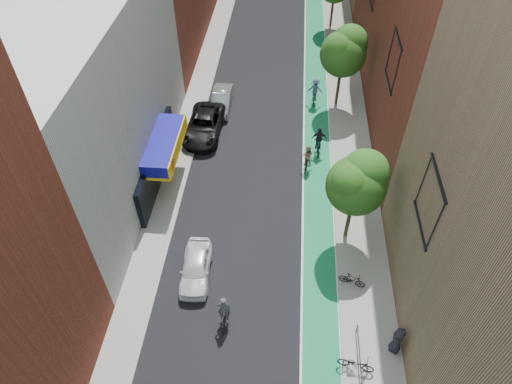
% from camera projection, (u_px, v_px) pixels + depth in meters
% --- Properties ---
extents(bike_lane, '(2.00, 68.00, 0.01)m').
position_uv_depth(bike_lane, '(316.00, 90.00, 39.28)').
color(bike_lane, '#157744').
rests_on(bike_lane, ground).
extents(sidewalk_left, '(2.00, 68.00, 0.15)m').
position_uv_depth(sidewalk_left, '(201.00, 85.00, 39.80)').
color(sidewalk_left, gray).
rests_on(sidewalk_left, ground).
extents(sidewalk_right, '(3.00, 68.00, 0.15)m').
position_uv_depth(sidewalk_right, '(345.00, 91.00, 39.09)').
color(sidewalk_right, gray).
rests_on(sidewalk_right, ground).
extents(building_left_white, '(8.00, 20.00, 12.00)m').
position_uv_depth(building_left_white, '(78.00, 104.00, 27.48)').
color(building_left_white, silver).
rests_on(building_left_white, ground).
extents(tree_near, '(3.40, 3.36, 6.42)m').
position_uv_depth(tree_near, '(358.00, 182.00, 24.72)').
color(tree_near, '#332619').
rests_on(tree_near, ground).
extents(tree_mid, '(3.55, 3.53, 6.74)m').
position_uv_depth(tree_mid, '(344.00, 50.00, 34.32)').
color(tree_mid, '#332619').
rests_on(tree_mid, ground).
extents(parked_car_white, '(1.80, 4.04, 1.35)m').
position_uv_depth(parked_car_white, '(196.00, 267.00, 25.59)').
color(parked_car_white, white).
rests_on(parked_car_white, ground).
extents(parked_car_black, '(2.81, 5.69, 1.55)m').
position_uv_depth(parked_car_black, '(204.00, 125.00, 34.59)').
color(parked_car_black, black).
rests_on(parked_car_black, ground).
extents(parked_car_silver, '(1.48, 4.21, 1.39)m').
position_uv_depth(parked_car_silver, '(221.00, 100.00, 37.05)').
color(parked_car_silver, '#999DA2').
rests_on(parked_car_silver, ground).
extents(cyclist_lead, '(0.69, 1.67, 2.18)m').
position_uv_depth(cyclist_lead, '(224.00, 315.00, 23.44)').
color(cyclist_lead, black).
rests_on(cyclist_lead, ground).
extents(cyclist_lane_near, '(0.87, 1.88, 1.97)m').
position_uv_depth(cyclist_lane_near, '(307.00, 159.00, 31.79)').
color(cyclist_lane_near, black).
rests_on(cyclist_lane_near, ground).
extents(cyclist_lane_mid, '(1.08, 1.71, 2.19)m').
position_uv_depth(cyclist_lane_mid, '(319.00, 143.00, 32.95)').
color(cyclist_lane_mid, black).
rests_on(cyclist_lane_mid, ground).
extents(cyclist_lane_far, '(1.29, 1.73, 2.24)m').
position_uv_depth(cyclist_lane_far, '(315.00, 92.00, 37.27)').
color(cyclist_lane_far, black).
rests_on(cyclist_lane_far, ground).
extents(parked_bike_mid, '(1.56, 0.86, 0.91)m').
position_uv_depth(parked_bike_mid, '(352.00, 280.00, 25.10)').
color(parked_bike_mid, black).
rests_on(parked_bike_mid, sidewalk_right).
extents(parked_bike_far, '(1.86, 0.95, 0.93)m').
position_uv_depth(parked_bike_far, '(356.00, 364.00, 21.77)').
color(parked_bike_far, black).
rests_on(parked_bike_far, sidewalk_right).
extents(pedestrian, '(0.82, 1.04, 1.86)m').
position_uv_depth(pedestrian, '(398.00, 340.00, 22.14)').
color(pedestrian, black).
rests_on(pedestrian, sidewalk_right).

